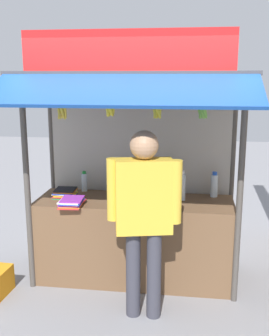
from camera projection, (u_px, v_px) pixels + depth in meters
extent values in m
plane|color=gray|center=(134.00, 277.00, 4.48)|extent=(20.00, 20.00, 0.00)
cube|color=brown|center=(134.00, 239.00, 4.39)|extent=(2.08, 0.68, 0.89)
cylinder|color=#4C4742|center=(27.00, 187.00, 4.06)|extent=(0.06, 0.06, 2.18)
cylinder|color=#4C4742|center=(240.00, 195.00, 3.78)|extent=(0.06, 0.06, 2.18)
cylinder|color=#4C4742|center=(53.00, 169.00, 4.82)|extent=(0.06, 0.06, 2.18)
cylinder|color=#4C4742|center=(232.00, 175.00, 4.54)|extent=(0.06, 0.06, 2.18)
cube|color=#B7B2A8|center=(140.00, 174.00, 4.68)|extent=(2.04, 0.04, 2.13)
cube|color=#3F3F44|center=(134.00, 74.00, 3.96)|extent=(2.28, 0.99, 0.04)
cube|color=#194799|center=(121.00, 90.00, 3.27)|extent=(2.24, 0.51, 0.26)
cube|color=red|center=(127.00, 50.00, 3.49)|extent=(1.87, 0.04, 0.35)
cylinder|color=#59544C|center=(128.00, 85.00, 3.60)|extent=(1.98, 0.02, 0.02)
cylinder|color=silver|center=(214.00, 186.00, 4.39)|extent=(0.08, 0.08, 0.24)
cylinder|color=blue|center=(215.00, 173.00, 4.36)|extent=(0.05, 0.05, 0.03)
cylinder|color=silver|center=(139.00, 183.00, 4.52)|extent=(0.08, 0.08, 0.25)
cylinder|color=blue|center=(139.00, 170.00, 4.49)|extent=(0.05, 0.05, 0.03)
cylinder|color=silver|center=(84.00, 182.00, 4.61)|extent=(0.06, 0.06, 0.20)
cylinder|color=#198C33|center=(84.00, 172.00, 4.59)|extent=(0.04, 0.04, 0.03)
cylinder|color=silver|center=(118.00, 184.00, 4.40)|extent=(0.09, 0.09, 0.28)
cylinder|color=white|center=(118.00, 170.00, 4.37)|extent=(0.06, 0.06, 0.04)
cylinder|color=silver|center=(119.00, 184.00, 4.53)|extent=(0.06, 0.06, 0.20)
cylinder|color=red|center=(119.00, 175.00, 4.51)|extent=(0.04, 0.04, 0.03)
cylinder|color=silver|center=(181.00, 187.00, 4.27)|extent=(0.09, 0.09, 0.28)
cylinder|color=white|center=(182.00, 173.00, 4.24)|extent=(0.06, 0.06, 0.04)
cube|color=green|center=(65.00, 196.00, 4.41)|extent=(0.22, 0.23, 0.01)
cube|color=blue|center=(65.00, 196.00, 4.40)|extent=(0.22, 0.22, 0.01)
cube|color=red|center=(64.00, 195.00, 4.39)|extent=(0.22, 0.22, 0.01)
cube|color=yellow|center=(66.00, 194.00, 4.41)|extent=(0.22, 0.23, 0.01)
cube|color=yellow|center=(65.00, 193.00, 4.41)|extent=(0.23, 0.24, 0.01)
cube|color=white|center=(65.00, 193.00, 4.40)|extent=(0.22, 0.23, 0.01)
cube|color=blue|center=(64.00, 192.00, 4.39)|extent=(0.22, 0.23, 0.01)
cube|color=orange|center=(66.00, 191.00, 4.40)|extent=(0.22, 0.23, 0.01)
cube|color=black|center=(65.00, 189.00, 4.40)|extent=(0.23, 0.23, 0.01)
cube|color=red|center=(71.00, 205.00, 4.10)|extent=(0.23, 0.28, 0.01)
cube|color=orange|center=(72.00, 204.00, 4.10)|extent=(0.23, 0.27, 0.01)
cube|color=purple|center=(72.00, 203.00, 4.11)|extent=(0.22, 0.27, 0.01)
cube|color=red|center=(72.00, 202.00, 4.10)|extent=(0.24, 0.28, 0.01)
cube|color=blue|center=(72.00, 202.00, 4.08)|extent=(0.22, 0.26, 0.01)
cube|color=white|center=(71.00, 200.00, 4.10)|extent=(0.22, 0.26, 0.01)
cube|color=purple|center=(72.00, 199.00, 4.10)|extent=(0.23, 0.27, 0.01)
cylinder|color=#332D23|center=(158.00, 93.00, 3.58)|extent=(0.01, 0.01, 0.12)
cylinder|color=olive|center=(158.00, 102.00, 3.60)|extent=(0.04, 0.04, 0.04)
ellipsoid|color=yellow|center=(159.00, 111.00, 3.61)|extent=(0.04, 0.07, 0.15)
ellipsoid|color=yellow|center=(158.00, 111.00, 3.63)|extent=(0.06, 0.04, 0.15)
ellipsoid|color=yellow|center=(156.00, 111.00, 3.63)|extent=(0.06, 0.07, 0.15)
ellipsoid|color=yellow|center=(155.00, 111.00, 3.60)|extent=(0.06, 0.08, 0.15)
ellipsoid|color=yellow|center=(158.00, 111.00, 3.59)|extent=(0.08, 0.05, 0.15)
cylinder|color=#332D23|center=(61.00, 93.00, 3.70)|extent=(0.01, 0.01, 0.11)
cylinder|color=olive|center=(62.00, 101.00, 3.71)|extent=(0.04, 0.04, 0.04)
ellipsoid|color=yellow|center=(65.00, 111.00, 3.73)|extent=(0.03, 0.08, 0.17)
ellipsoid|color=yellow|center=(64.00, 111.00, 3.76)|extent=(0.08, 0.04, 0.17)
ellipsoid|color=yellow|center=(60.00, 111.00, 3.75)|extent=(0.06, 0.07, 0.17)
ellipsoid|color=yellow|center=(59.00, 111.00, 3.72)|extent=(0.06, 0.08, 0.17)
ellipsoid|color=yellow|center=(62.00, 111.00, 3.71)|extent=(0.07, 0.04, 0.17)
cylinder|color=#332D23|center=(110.00, 91.00, 3.63)|extent=(0.01, 0.01, 0.09)
cylinder|color=olive|center=(110.00, 98.00, 3.65)|extent=(0.04, 0.04, 0.04)
ellipsoid|color=yellow|center=(113.00, 108.00, 3.67)|extent=(0.04, 0.08, 0.16)
ellipsoid|color=yellow|center=(112.00, 108.00, 3.69)|extent=(0.09, 0.06, 0.17)
ellipsoid|color=yellow|center=(109.00, 108.00, 3.68)|extent=(0.06, 0.07, 0.17)
ellipsoid|color=yellow|center=(108.00, 108.00, 3.66)|extent=(0.06, 0.07, 0.17)
ellipsoid|color=yellow|center=(110.00, 108.00, 3.64)|extent=(0.09, 0.05, 0.17)
cylinder|color=#332D23|center=(203.00, 93.00, 3.53)|extent=(0.01, 0.01, 0.11)
cylinder|color=olive|center=(203.00, 101.00, 3.54)|extent=(0.04, 0.04, 0.04)
ellipsoid|color=#6EAF40|center=(205.00, 111.00, 3.56)|extent=(0.03, 0.06, 0.15)
ellipsoid|color=#6EAF40|center=(205.00, 111.00, 3.57)|extent=(0.07, 0.07, 0.16)
ellipsoid|color=#6EAF40|center=(202.00, 110.00, 3.58)|extent=(0.08, 0.04, 0.15)
ellipsoid|color=#6EAF40|center=(201.00, 111.00, 3.57)|extent=(0.05, 0.06, 0.15)
ellipsoid|color=#6EAF40|center=(200.00, 111.00, 3.55)|extent=(0.06, 0.08, 0.15)
ellipsoid|color=#6EAF40|center=(202.00, 111.00, 3.54)|extent=(0.08, 0.05, 0.15)
ellipsoid|color=#6EAF40|center=(205.00, 111.00, 3.54)|extent=(0.08, 0.06, 0.15)
cylinder|color=#383842|center=(133.00, 273.00, 3.69)|extent=(0.13, 0.13, 0.83)
cylinder|color=#383842|center=(154.00, 275.00, 3.67)|extent=(0.13, 0.13, 0.83)
cube|color=gold|center=(144.00, 196.00, 3.52)|extent=(0.53, 0.31, 0.65)
cylinder|color=gold|center=(113.00, 190.00, 3.54)|extent=(0.11, 0.11, 0.56)
cylinder|color=gold|center=(176.00, 192.00, 3.47)|extent=(0.11, 0.11, 0.56)
sphere|color=tan|center=(144.00, 145.00, 3.42)|extent=(0.25, 0.25, 0.25)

